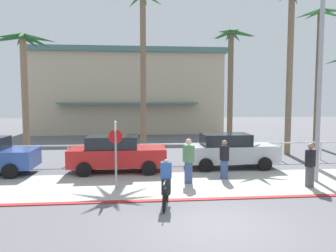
# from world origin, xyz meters

# --- Properties ---
(ground_plane) EXTENTS (80.00, 80.00, 0.00)m
(ground_plane) POSITION_xyz_m (0.00, 10.00, 0.00)
(ground_plane) COLOR #5B5B60
(sidewalk_strip) EXTENTS (44.00, 4.00, 0.02)m
(sidewalk_strip) POSITION_xyz_m (0.00, 4.20, 0.01)
(sidewalk_strip) COLOR #ADAAA0
(sidewalk_strip) RESTS_ON ground
(curb_paint) EXTENTS (44.00, 0.24, 0.03)m
(curb_paint) POSITION_xyz_m (0.00, 2.20, 0.01)
(curb_paint) COLOR maroon
(curb_paint) RESTS_ON ground
(building_backdrop) EXTENTS (18.80, 12.82, 8.23)m
(building_backdrop) POSITION_xyz_m (-2.94, 27.70, 4.14)
(building_backdrop) COLOR #BCAD8E
(building_backdrop) RESTS_ON ground
(rail_fence) EXTENTS (20.60, 0.08, 1.04)m
(rail_fence) POSITION_xyz_m (-0.00, 8.50, 0.84)
(rail_fence) COLOR white
(rail_fence) RESTS_ON ground
(stop_sign_bike_lane) EXTENTS (0.52, 0.56, 2.56)m
(stop_sign_bike_lane) POSITION_xyz_m (-2.97, 3.83, 1.68)
(stop_sign_bike_lane) COLOR gray
(stop_sign_bike_lane) RESTS_ON ground
(streetlight_curb) EXTENTS (0.24, 2.54, 7.50)m
(streetlight_curb) POSITION_xyz_m (5.15, 3.88, 4.28)
(streetlight_curb) COLOR #9EA0A5
(streetlight_curb) RESTS_ON ground
(palm_tree_1) EXTENTS (3.62, 3.43, 7.02)m
(palm_tree_1) POSITION_xyz_m (-8.37, 10.41, 5.51)
(palm_tree_1) COLOR #846B4C
(palm_tree_1) RESTS_ON ground
(palm_tree_2) EXTENTS (3.31, 3.50, 10.06)m
(palm_tree_2) POSITION_xyz_m (-1.78, 12.20, 7.56)
(palm_tree_2) COLOR #756047
(palm_tree_2) RESTS_ON ground
(palm_tree_3) EXTENTS (2.98, 3.18, 7.95)m
(palm_tree_3) POSITION_xyz_m (4.02, 12.56, 5.95)
(palm_tree_3) COLOR brown
(palm_tree_3) RESTS_ON ground
(palm_tree_4) EXTENTS (2.98, 2.92, 9.96)m
(palm_tree_4) POSITION_xyz_m (6.95, 10.43, 7.06)
(palm_tree_4) COLOR #756047
(palm_tree_4) RESTS_ON ground
(palm_tree_5) EXTENTS (3.28, 3.00, 9.55)m
(palm_tree_5) POSITION_xyz_m (10.31, 13.02, 6.86)
(palm_tree_5) COLOR brown
(palm_tree_5) RESTS_ON ground
(car_red_1) EXTENTS (4.40, 2.02, 1.69)m
(car_red_1) POSITION_xyz_m (-3.12, 6.66, 0.87)
(car_red_1) COLOR red
(car_red_1) RESTS_ON ground
(car_silver_2) EXTENTS (4.40, 2.02, 1.69)m
(car_silver_2) POSITION_xyz_m (2.34, 7.09, 0.87)
(car_silver_2) COLOR #B2B7BC
(car_silver_2) RESTS_ON ground
(cyclist_teal_0) EXTENTS (0.40, 1.80, 1.50)m
(cyclist_teal_0) POSITION_xyz_m (-1.26, 1.77, 0.69)
(cyclist_teal_0) COLOR black
(cyclist_teal_0) RESTS_ON ground
(pedestrian_0) EXTENTS (0.36, 0.43, 1.66)m
(pedestrian_0) POSITION_xyz_m (1.50, 4.90, 0.77)
(pedestrian_0) COLOR #384C7A
(pedestrian_0) RESTS_ON ground
(pedestrian_1) EXTENTS (0.45, 0.48, 1.81)m
(pedestrian_1) POSITION_xyz_m (-0.12, 4.31, 0.85)
(pedestrian_1) COLOR #384C7A
(pedestrian_1) RESTS_ON ground
(pedestrian_2) EXTENTS (0.47, 0.46, 1.71)m
(pedestrian_2) POSITION_xyz_m (4.42, 3.30, 0.79)
(pedestrian_2) COLOR #4C4C51
(pedestrian_2) RESTS_ON ground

